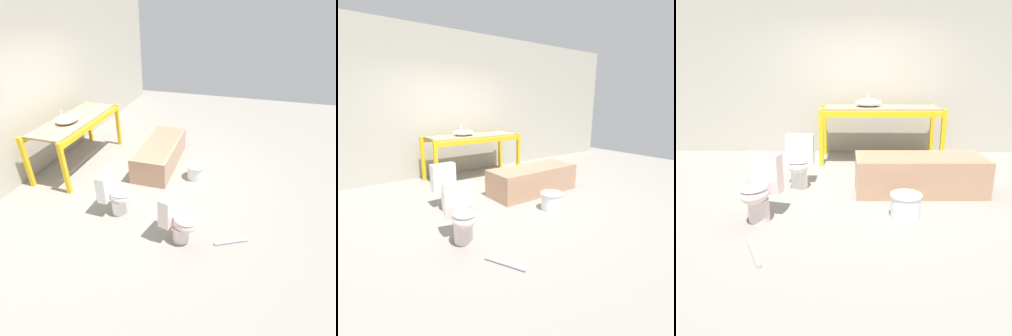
{
  "view_description": "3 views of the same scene",
  "coord_description": "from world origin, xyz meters",
  "views": [
    {
      "loc": [
        -3.67,
        -1.72,
        2.73
      ],
      "look_at": [
        -0.09,
        -0.66,
        0.45
      ],
      "focal_mm": 28.0,
      "sensor_mm": 36.0,
      "label": 1
    },
    {
      "loc": [
        -2.4,
        -3.77,
        1.63
      ],
      "look_at": [
        -0.18,
        -0.69,
        0.69
      ],
      "focal_mm": 28.0,
      "sensor_mm": 36.0,
      "label": 2
    },
    {
      "loc": [
        -0.17,
        -4.36,
        1.57
      ],
      "look_at": [
        -0.24,
        -0.73,
        0.47
      ],
      "focal_mm": 35.0,
      "sensor_mm": 36.0,
      "label": 3
    }
  ],
  "objects": [
    {
      "name": "toilet_far",
      "position": [
        -1.13,
        -1.11,
        0.35
      ],
      "size": [
        0.44,
        0.55,
        0.7
      ],
      "rotation": [
        0.0,
        0.0,
        -0.25
      ],
      "color": "silver",
      "rests_on": "ground_plane"
    },
    {
      "name": "shelving_rack",
      "position": [
        0.36,
        1.33,
        0.82
      ],
      "size": [
        2.07,
        0.83,
        0.95
      ],
      "color": "yellow",
      "rests_on": "ground_plane"
    },
    {
      "name": "bathtub_main",
      "position": [
        0.74,
        -0.25,
        0.28
      ],
      "size": [
        1.68,
        0.69,
        0.49
      ],
      "rotation": [
        0.0,
        0.0,
        0.02
      ],
      "color": "tan",
      "rests_on": "ground_plane"
    },
    {
      "name": "loose_pipe",
      "position": [
        -1.01,
        -1.83,
        0.02
      ],
      "size": [
        0.24,
        0.44,
        0.04
      ],
      "color": "#B7B7BC",
      "rests_on": "ground_plane"
    },
    {
      "name": "toilet_near",
      "position": [
        -0.87,
        -0.05,
        0.35
      ],
      "size": [
        0.38,
        0.49,
        0.7
      ],
      "rotation": [
        0.0,
        0.0,
        0.0
      ],
      "color": "white",
      "rests_on": "ground_plane"
    },
    {
      "name": "bucket_white",
      "position": [
        0.44,
        -1.05,
        0.14
      ],
      "size": [
        0.34,
        0.34,
        0.27
      ],
      "color": "white",
      "rests_on": "ground_plane"
    },
    {
      "name": "warehouse_wall_rear",
      "position": [
        0.0,
        1.99,
        1.6
      ],
      "size": [
        10.8,
        0.08,
        3.2
      ],
      "color": "#B2AD9E",
      "rests_on": "ground_plane"
    },
    {
      "name": "ground_plane",
      "position": [
        0.0,
        0.0,
        0.0
      ],
      "size": [
        12.0,
        12.0,
        0.0
      ],
      "primitive_type": "plane",
      "color": "gray"
    },
    {
      "name": "sink_basin",
      "position": [
        0.14,
        1.33,
        1.02
      ],
      "size": [
        0.46,
        0.38,
        0.22
      ],
      "color": "white",
      "rests_on": "shelving_rack"
    }
  ]
}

